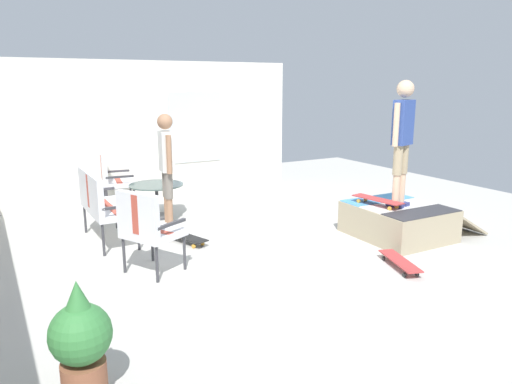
{
  "coord_description": "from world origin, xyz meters",
  "views": [
    {
      "loc": [
        -5.44,
        3.38,
        2.24
      ],
      "look_at": [
        0.43,
        0.03,
        0.7
      ],
      "focal_mm": 33.95,
      "sensor_mm": 36.0,
      "label": 1
    }
  ],
  "objects_px": {
    "patio_bench": "(100,200)",
    "skateboard_spare": "(400,261)",
    "skateboard_on_ramp": "(377,200)",
    "patio_table": "(157,194)",
    "skateboard_by_bench": "(185,237)",
    "patio_chair_near_house": "(111,176)",
    "potted_plant": "(81,341)",
    "person_watching": "(167,161)",
    "person_skater": "(402,133)",
    "skate_ramp": "(399,221)",
    "patio_chair_by_wall": "(146,225)"
  },
  "relations": [
    {
      "from": "patio_bench",
      "to": "skateboard_spare",
      "type": "height_order",
      "value": "patio_bench"
    },
    {
      "from": "skateboard_spare",
      "to": "skateboard_on_ramp",
      "type": "relative_size",
      "value": 1.0
    },
    {
      "from": "patio_table",
      "to": "skateboard_by_bench",
      "type": "distance_m",
      "value": 1.52
    },
    {
      "from": "patio_chair_near_house",
      "to": "potted_plant",
      "type": "xyz_separation_m",
      "value": [
        -5.32,
        1.49,
        -0.15
      ]
    },
    {
      "from": "person_watching",
      "to": "person_skater",
      "type": "relative_size",
      "value": 0.99
    },
    {
      "from": "skate_ramp",
      "to": "skateboard_by_bench",
      "type": "height_order",
      "value": "skate_ramp"
    },
    {
      "from": "skate_ramp",
      "to": "patio_chair_near_house",
      "type": "xyz_separation_m",
      "value": [
        3.67,
        3.31,
        0.37
      ]
    },
    {
      "from": "patio_table",
      "to": "skateboard_spare",
      "type": "xyz_separation_m",
      "value": [
        -3.71,
        -1.85,
        -0.32
      ]
    },
    {
      "from": "skate_ramp",
      "to": "skateboard_by_bench",
      "type": "bearing_deg",
      "value": 65.68
    },
    {
      "from": "patio_chair_by_wall",
      "to": "person_watching",
      "type": "xyz_separation_m",
      "value": [
        1.76,
        -0.89,
        0.43
      ]
    },
    {
      "from": "person_watching",
      "to": "skateboard_by_bench",
      "type": "relative_size",
      "value": 2.16
    },
    {
      "from": "skateboard_spare",
      "to": "skateboard_on_ramp",
      "type": "bearing_deg",
      "value": -29.61
    },
    {
      "from": "skateboard_by_bench",
      "to": "patio_chair_near_house",
      "type": "bearing_deg",
      "value": 10.4
    },
    {
      "from": "skateboard_by_bench",
      "to": "potted_plant",
      "type": "relative_size",
      "value": 0.89
    },
    {
      "from": "skateboard_on_ramp",
      "to": "person_skater",
      "type": "bearing_deg",
      "value": -123.76
    },
    {
      "from": "patio_chair_near_house",
      "to": "skateboard_on_ramp",
      "type": "bearing_deg",
      "value": -139.83
    },
    {
      "from": "patio_chair_near_house",
      "to": "skateboard_on_ramp",
      "type": "height_order",
      "value": "patio_chair_near_house"
    },
    {
      "from": "patio_chair_near_house",
      "to": "patio_chair_by_wall",
      "type": "relative_size",
      "value": 1.0
    },
    {
      "from": "skateboard_spare",
      "to": "skateboard_on_ramp",
      "type": "distance_m",
      "value": 1.32
    },
    {
      "from": "person_skater",
      "to": "skateboard_on_ramp",
      "type": "height_order",
      "value": "person_skater"
    },
    {
      "from": "skateboard_spare",
      "to": "person_skater",
      "type": "bearing_deg",
      "value": -43.31
    },
    {
      "from": "patio_table",
      "to": "skateboard_spare",
      "type": "bearing_deg",
      "value": -153.5
    },
    {
      "from": "person_watching",
      "to": "skateboard_on_ramp",
      "type": "distance_m",
      "value": 3.24
    },
    {
      "from": "skateboard_by_bench",
      "to": "potted_plant",
      "type": "height_order",
      "value": "potted_plant"
    },
    {
      "from": "skateboard_by_bench",
      "to": "skateboard_on_ramp",
      "type": "height_order",
      "value": "skateboard_on_ramp"
    },
    {
      "from": "patio_table",
      "to": "skateboard_on_ramp",
      "type": "xyz_separation_m",
      "value": [
        -2.64,
        -2.46,
        0.16
      ]
    },
    {
      "from": "patio_bench",
      "to": "skateboard_spare",
      "type": "xyz_separation_m",
      "value": [
        -2.82,
        -2.95,
        -0.53
      ]
    },
    {
      "from": "patio_bench",
      "to": "person_watching",
      "type": "height_order",
      "value": "person_watching"
    },
    {
      "from": "person_watching",
      "to": "skateboard_spare",
      "type": "xyz_separation_m",
      "value": [
        -3.11,
        -1.86,
        -0.96
      ]
    },
    {
      "from": "patio_chair_near_house",
      "to": "potted_plant",
      "type": "bearing_deg",
      "value": 164.37
    },
    {
      "from": "skate_ramp",
      "to": "patio_table",
      "type": "height_order",
      "value": "patio_table"
    },
    {
      "from": "patio_chair_near_house",
      "to": "person_watching",
      "type": "distance_m",
      "value": 1.63
    },
    {
      "from": "skateboard_spare",
      "to": "patio_table",
      "type": "bearing_deg",
      "value": 26.5
    },
    {
      "from": "patio_chair_near_house",
      "to": "person_skater",
      "type": "distance_m",
      "value": 5.0
    },
    {
      "from": "patio_chair_by_wall",
      "to": "skate_ramp",
      "type": "bearing_deg",
      "value": -96.54
    },
    {
      "from": "patio_chair_by_wall",
      "to": "skateboard_spare",
      "type": "xyz_separation_m",
      "value": [
        -1.35,
        -2.75,
        -0.53
      ]
    },
    {
      "from": "person_watching",
      "to": "skateboard_on_ramp",
      "type": "relative_size",
      "value": 2.16
    },
    {
      "from": "patio_chair_near_house",
      "to": "skateboard_by_bench",
      "type": "xyz_separation_m",
      "value": [
        -2.37,
        -0.44,
        -0.53
      ]
    },
    {
      "from": "skate_ramp",
      "to": "patio_bench",
      "type": "relative_size",
      "value": 1.45
    },
    {
      "from": "patio_chair_near_house",
      "to": "person_skater",
      "type": "xyz_separation_m",
      "value": [
        -3.7,
        -3.23,
        0.92
      ]
    },
    {
      "from": "patio_table",
      "to": "patio_chair_near_house",
      "type": "bearing_deg",
      "value": 30.62
    },
    {
      "from": "skate_ramp",
      "to": "person_watching",
      "type": "bearing_deg",
      "value": 51.96
    },
    {
      "from": "patio_chair_by_wall",
      "to": "skateboard_spare",
      "type": "distance_m",
      "value": 3.11
    },
    {
      "from": "patio_chair_near_house",
      "to": "potted_plant",
      "type": "distance_m",
      "value": 5.52
    },
    {
      "from": "skate_ramp",
      "to": "skateboard_spare",
      "type": "xyz_separation_m",
      "value": [
        -0.93,
        0.93,
        -0.15
      ]
    },
    {
      "from": "person_skater",
      "to": "skateboard_spare",
      "type": "height_order",
      "value": "person_skater"
    },
    {
      "from": "person_skater",
      "to": "potted_plant",
      "type": "relative_size",
      "value": 1.95
    },
    {
      "from": "skateboard_by_bench",
      "to": "skateboard_spare",
      "type": "xyz_separation_m",
      "value": [
        -2.23,
        -1.94,
        0.0
      ]
    },
    {
      "from": "skate_ramp",
      "to": "skateboard_on_ramp",
      "type": "distance_m",
      "value": 0.48
    },
    {
      "from": "skate_ramp",
      "to": "skateboard_spare",
      "type": "distance_m",
      "value": 1.32
    }
  ]
}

